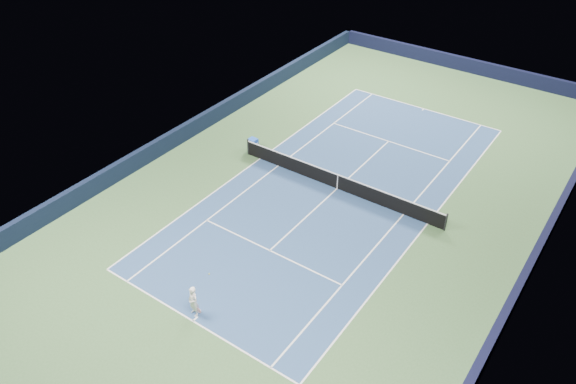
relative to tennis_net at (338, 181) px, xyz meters
The scene contains 19 objects.
ground 0.50m from the tennis_net, ahead, with size 40.00×40.00×0.00m, color #385A31.
wall_far 19.83m from the tennis_net, 90.00° to the left, with size 22.00×0.35×1.10m, color black.
wall_right 10.83m from the tennis_net, ahead, with size 0.35×40.00×1.10m, color black.
wall_left 10.83m from the tennis_net, behind, with size 0.35×40.00×1.10m, color black.
court_surface 0.50m from the tennis_net, ahead, with size 10.97×23.77×0.01m, color navy.
baseline_far 11.90m from the tennis_net, 90.00° to the left, with size 10.97×0.08×0.00m, color white.
baseline_near 11.90m from the tennis_net, 90.00° to the right, with size 10.97×0.08×0.00m, color white.
sideline_doubles_right 5.51m from the tennis_net, ahead, with size 0.08×23.77×0.00m, color white.
sideline_doubles_left 5.51m from the tennis_net, behind, with size 0.08×23.77×0.00m, color white.
sideline_singles_right 4.14m from the tennis_net, ahead, with size 0.08×23.77×0.00m, color white.
sideline_singles_left 4.14m from the tennis_net, behind, with size 0.08×23.77×0.00m, color white.
service_line_far 6.42m from the tennis_net, 90.00° to the left, with size 8.23×0.08×0.00m, color white.
service_line_near 6.42m from the tennis_net, 90.00° to the right, with size 8.23×0.08×0.00m, color white.
center_service_line 0.50m from the tennis_net, ahead, with size 0.08×12.80×0.00m, color white.
center_mark_far 11.75m from the tennis_net, 90.00° to the left, with size 0.08×0.30×0.00m, color white.
center_mark_near 11.75m from the tennis_net, 90.00° to the right, with size 0.08×0.30×0.00m, color white.
tennis_net is the anchor object (origin of this frame).
sponsor_cube 6.41m from the tennis_net, behind, with size 0.61×0.52×0.86m.
tennis_player 11.54m from the tennis_net, 91.01° to the right, with size 0.77×1.28×1.66m.
Camera 1 is at (12.58, -22.74, 18.43)m, focal length 35.00 mm.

